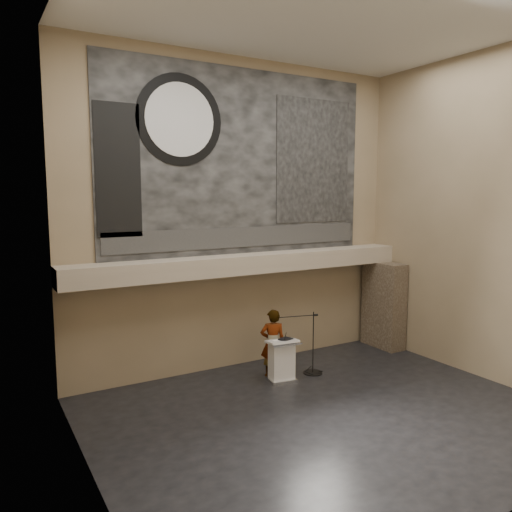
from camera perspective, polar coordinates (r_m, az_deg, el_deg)
floor at (r=11.60m, az=8.36°, el=-17.68°), size 10.00×10.00×0.00m
ceiling at (r=11.14m, az=9.25°, el=26.16°), size 10.00×10.00×0.00m
wall_back at (r=13.88m, az=-1.66°, el=4.66°), size 10.00×0.02×8.50m
wall_left at (r=8.37m, az=-18.96°, el=2.59°), size 0.02×8.00×8.50m
wall_right at (r=14.23m, az=24.71°, el=4.07°), size 0.02×8.00×8.50m
soffit at (r=13.66m, az=-0.84°, el=-0.86°), size 10.00×0.80×0.50m
sprinkler_left at (r=12.96m, az=-6.92°, el=-2.60°), size 0.04×0.04×0.06m
sprinkler_right at (r=14.67m, az=5.74°, el=-1.44°), size 0.04×0.04×0.06m
banner at (r=13.87m, az=-1.63°, el=10.65°), size 8.00×0.05×5.00m
banner_text_strip at (r=13.86m, az=-1.52°, el=2.17°), size 7.76×0.02×0.55m
banner_clock_rim at (r=13.17m, az=-8.70°, el=15.13°), size 2.30×0.02×2.30m
banner_clock_face at (r=13.15m, az=-8.67°, el=15.14°), size 1.84×0.02×1.84m
banner_building_print at (r=15.13m, az=6.60°, el=10.70°), size 2.60×0.02×3.60m
banner_brick_print at (r=12.55m, az=-15.49°, el=9.39°), size 1.10×0.02×3.20m
stone_pier at (r=16.37m, az=14.38°, el=-5.42°), size 0.60×1.40×2.70m
lectern at (r=13.23m, az=2.95°, el=-11.83°), size 0.84×0.65×1.14m
binder at (r=13.07m, az=3.41°, el=-9.47°), size 0.40×0.36×0.04m
papers at (r=12.97m, az=2.59°, el=-9.67°), size 0.24×0.31×0.00m
speaker_person at (r=13.43m, az=1.93°, el=-9.91°), size 0.79×0.67×1.83m
mic_stand at (r=13.92m, az=6.36°, el=-12.16°), size 1.40×0.57×1.70m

